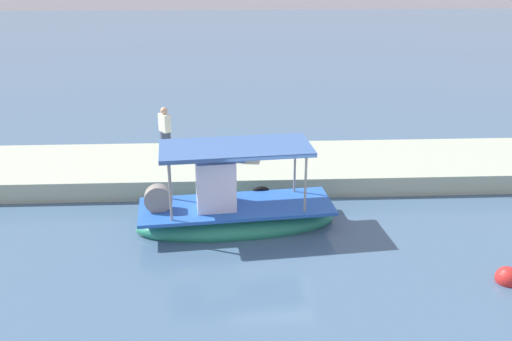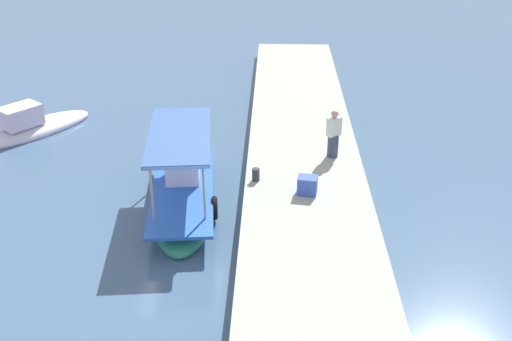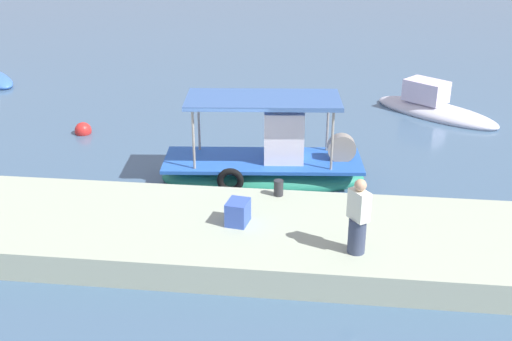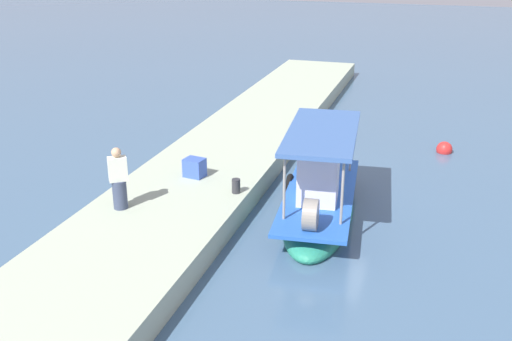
% 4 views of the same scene
% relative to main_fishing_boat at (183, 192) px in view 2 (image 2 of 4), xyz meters
% --- Properties ---
extents(ground_plane, '(120.00, 120.00, 0.00)m').
position_rel_main_fishing_boat_xyz_m(ground_plane, '(-1.11, 0.03, -0.49)').
color(ground_plane, '#42607F').
extents(dock_quay, '(36.00, 3.88, 0.67)m').
position_rel_main_fishing_boat_xyz_m(dock_quay, '(-1.11, -3.87, -0.16)').
color(dock_quay, '#A8B39C').
rests_on(dock_quay, ground_plane).
extents(main_fishing_boat, '(6.03, 2.46, 2.88)m').
position_rel_main_fishing_boat_xyz_m(main_fishing_boat, '(0.00, 0.00, 0.00)').
color(main_fishing_boat, '#288A6A').
rests_on(main_fishing_boat, ground_plane).
extents(fisherman_near_bollard, '(0.52, 0.54, 1.69)m').
position_rel_main_fishing_boat_xyz_m(fisherman_near_bollard, '(2.41, -4.84, 0.95)').
color(fisherman_near_bollard, '#38425C').
rests_on(fisherman_near_bollard, dock_quay).
extents(mooring_bollard, '(0.24, 0.24, 0.41)m').
position_rel_main_fishing_boat_xyz_m(mooring_bollard, '(0.54, -2.26, 0.38)').
color(mooring_bollard, '#2D2D33').
rests_on(mooring_bollard, dock_quay).
extents(cargo_crate, '(0.55, 0.65, 0.56)m').
position_rel_main_fishing_boat_xyz_m(cargo_crate, '(-0.26, -3.86, 0.46)').
color(cargo_crate, '#3858B9').
rests_on(cargo_crate, dock_quay).
extents(moored_boat_near, '(4.97, 4.44, 1.49)m').
position_rel_main_fishing_boat_xyz_m(moored_boat_near, '(5.68, 6.90, -0.27)').
color(moored_boat_near, silver).
rests_on(moored_boat_near, ground_plane).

